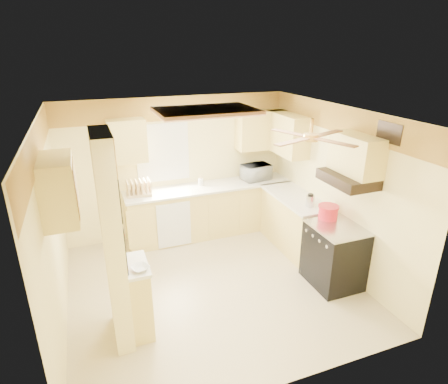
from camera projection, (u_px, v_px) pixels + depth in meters
name	position (u px, v px, depth m)	size (l,w,h in m)	color
floor	(213.00, 285.00, 5.50)	(4.00, 4.00, 0.00)	tan
ceiling	(211.00, 114.00, 4.59)	(4.00, 4.00, 0.00)	white
wall_back	(177.00, 167.00, 6.70)	(4.00, 4.00, 0.00)	#FFEC9B
wall_front	(280.00, 286.00, 3.39)	(4.00, 4.00, 0.00)	#FFEC9B
wall_left	(51.00, 232.00, 4.38)	(3.80, 3.80, 0.00)	#FFEC9B
wall_right	(336.00, 189.00, 5.71)	(3.80, 3.80, 0.00)	#FFEC9B
wallpaper_border	(175.00, 108.00, 6.30)	(4.00, 0.02, 0.40)	gold
partition_column	(113.00, 244.00, 4.12)	(0.20, 0.70, 2.50)	#FFEC9B
partition_ledge	(139.00, 299.00, 4.49)	(0.25, 0.55, 0.90)	#F4D977
ledge_top	(135.00, 265.00, 4.31)	(0.28, 0.58, 0.04)	silver
lower_cabinets_back	(210.00, 211.00, 6.90)	(3.00, 0.60, 0.90)	#F4D977
lower_cabinets_right	(295.00, 223.00, 6.42)	(0.60, 1.40, 0.90)	#F4D977
countertop_back	(210.00, 187.00, 6.72)	(3.04, 0.64, 0.04)	silver
countertop_right	(296.00, 197.00, 6.25)	(0.64, 1.44, 0.04)	silver
dishwasher_panel	(174.00, 225.00, 6.38)	(0.58, 0.02, 0.80)	white
window	(163.00, 153.00, 6.50)	(0.92, 0.02, 1.02)	white
upper_cab_back_left	(127.00, 141.00, 6.05)	(0.60, 0.35, 0.70)	#F4D977
upper_cab_back_right	(261.00, 130.00, 6.84)	(0.90, 0.35, 0.70)	#F4D977
upper_cab_right	(287.00, 134.00, 6.52)	(0.35, 1.00, 0.70)	#F4D977
upper_cab_left_wall	(58.00, 189.00, 4.01)	(0.35, 0.75, 0.70)	#F4D977
upper_cab_over_stove	(356.00, 155.00, 4.92)	(0.35, 0.76, 0.52)	#F4D977
stove	(334.00, 255.00, 5.41)	(0.68, 0.77, 0.92)	black
range_hood	(348.00, 179.00, 5.01)	(0.50, 0.76, 0.14)	black
poster_menu	(117.00, 192.00, 3.94)	(0.02, 0.42, 0.57)	black
poster_nashville	(124.00, 246.00, 4.18)	(0.02, 0.42, 0.57)	black
ceiling_light_panel	(206.00, 111.00, 5.08)	(1.35, 0.95, 0.06)	brown
ceiling_fan	(311.00, 137.00, 4.39)	(1.15, 1.15, 0.26)	gold
vent_grate	(389.00, 133.00, 4.54)	(0.02, 0.40, 0.25)	black
microwave	(256.00, 172.00, 7.00)	(0.51, 0.35, 0.28)	white
bowl	(140.00, 268.00, 4.18)	(0.19, 0.19, 0.05)	white
dutch_oven	(328.00, 212.00, 5.47)	(0.30, 0.30, 0.20)	red
kettle	(310.00, 201.00, 5.82)	(0.13, 0.13, 0.20)	silver
dish_rack	(139.00, 190.00, 6.29)	(0.46, 0.36, 0.24)	tan
utensil_crock	(201.00, 182.00, 6.72)	(0.10, 0.10, 0.19)	white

